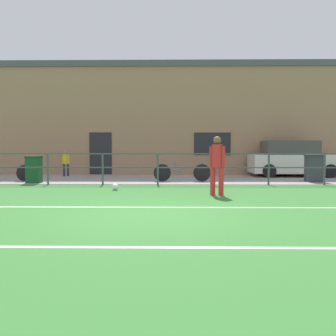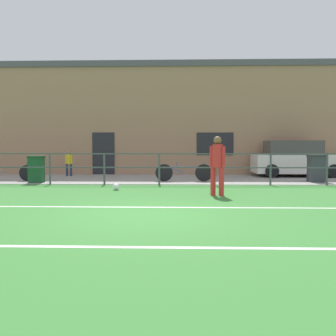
% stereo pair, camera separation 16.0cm
% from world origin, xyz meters
% --- Properties ---
extents(ground, '(60.00, 44.00, 0.04)m').
position_xyz_m(ground, '(0.00, 0.00, -0.02)').
color(ground, '#387A33').
extents(field_line_touchline, '(36.00, 0.11, 0.00)m').
position_xyz_m(field_line_touchline, '(0.00, 0.93, 0.00)').
color(field_line_touchline, white).
rests_on(field_line_touchline, ground).
extents(field_line_hash, '(36.00, 0.11, 0.00)m').
position_xyz_m(field_line_hash, '(0.00, -2.47, 0.00)').
color(field_line_hash, white).
rests_on(field_line_hash, ground).
extents(pavement_strip, '(48.00, 5.00, 0.02)m').
position_xyz_m(pavement_strip, '(0.00, 8.50, 0.01)').
color(pavement_strip, gray).
rests_on(pavement_strip, ground).
extents(perimeter_fence, '(36.07, 0.07, 1.15)m').
position_xyz_m(perimeter_fence, '(0.00, 6.00, 0.75)').
color(perimeter_fence, '#474C51').
rests_on(perimeter_fence, ground).
extents(clubhouse_facade, '(28.00, 2.56, 5.62)m').
position_xyz_m(clubhouse_facade, '(-0.00, 12.20, 2.82)').
color(clubhouse_facade, '#A37A5B').
rests_on(clubhouse_facade, ground).
extents(player_winger, '(0.42, 0.29, 1.67)m').
position_xyz_m(player_winger, '(1.80, 3.07, 0.95)').
color(player_winger, red).
rests_on(player_winger, ground).
extents(soccer_ball_match, '(0.21, 0.21, 0.21)m').
position_xyz_m(soccer_ball_match, '(-1.28, 4.31, 0.11)').
color(soccer_ball_match, white).
rests_on(soccer_ball_match, ground).
extents(spectator_child, '(0.32, 0.21, 1.20)m').
position_xyz_m(spectator_child, '(-4.44, 9.80, 0.70)').
color(spectator_child, '#232D4C').
rests_on(spectator_child, pavement_strip).
extents(parked_car_red, '(3.96, 1.88, 1.65)m').
position_xyz_m(parked_car_red, '(6.10, 9.94, 0.80)').
color(parked_car_red, silver).
rests_on(parked_car_red, pavement_strip).
extents(bicycle_parked_1, '(2.29, 0.04, 0.74)m').
position_xyz_m(bicycle_parked_1, '(-6.18, 7.20, 0.36)').
color(bicycle_parked_1, black).
rests_on(bicycle_parked_1, pavement_strip).
extents(bicycle_parked_2, '(2.25, 0.04, 0.77)m').
position_xyz_m(bicycle_parked_2, '(0.90, 7.20, 0.38)').
color(bicycle_parked_2, black).
rests_on(bicycle_parked_2, pavement_strip).
extents(trash_bin_0, '(0.54, 0.46, 1.01)m').
position_xyz_m(trash_bin_0, '(-4.72, 6.56, 0.53)').
color(trash_bin_0, '#194C28').
rests_on(trash_bin_0, pavement_strip).
extents(trash_bin_1, '(0.62, 0.53, 1.06)m').
position_xyz_m(trash_bin_1, '(6.03, 7.13, 0.55)').
color(trash_bin_1, '#33383D').
rests_on(trash_bin_1, pavement_strip).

